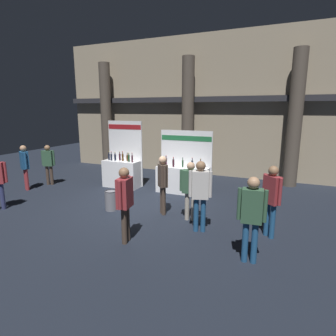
# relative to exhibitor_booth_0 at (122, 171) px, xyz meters

# --- Properties ---
(ground_plane) EXTENTS (26.66, 26.66, 0.00)m
(ground_plane) POSITION_rel_exhibitor_booth_0_xyz_m (1.70, -1.83, -0.64)
(ground_plane) COLOR black
(hall_colonnade) EXTENTS (13.33, 1.08, 6.24)m
(hall_colonnade) POSITION_rel_exhibitor_booth_0_xyz_m (1.70, 3.37, 2.39)
(hall_colonnade) COLOR gray
(hall_colonnade) RESTS_ON ground_plane
(exhibitor_booth_0) EXTENTS (1.50, 0.66, 2.56)m
(exhibitor_booth_0) POSITION_rel_exhibitor_booth_0_xyz_m (0.00, 0.00, 0.00)
(exhibitor_booth_0) COLOR white
(exhibitor_booth_0) RESTS_ON ground_plane
(exhibitor_booth_1) EXTENTS (1.98, 0.66, 2.25)m
(exhibitor_booth_1) POSITION_rel_exhibitor_booth_0_xyz_m (2.47, 0.20, -0.07)
(exhibitor_booth_1) COLOR white
(exhibitor_booth_1) RESTS_ON ground_plane
(trash_bin) EXTENTS (0.38, 0.38, 0.61)m
(trash_bin) POSITION_rel_exhibitor_booth_0_xyz_m (1.11, -2.36, -0.34)
(trash_bin) COLOR slate
(trash_bin) RESTS_ON ground_plane
(visitor_0) EXTENTS (0.60, 0.31, 1.64)m
(visitor_0) POSITION_rel_exhibitor_booth_0_xyz_m (3.57, -2.16, 0.34)
(visitor_0) COLOR #ADA393
(visitor_0) RESTS_ON ground_plane
(visitor_1) EXTENTS (0.37, 0.39, 1.72)m
(visitor_1) POSITION_rel_exhibitor_booth_0_xyz_m (2.69, -2.04, 0.36)
(visitor_1) COLOR #47382D
(visitor_1) RESTS_ON ground_plane
(visitor_2) EXTENTS (0.55, 0.35, 1.80)m
(visitor_2) POSITION_rel_exhibitor_booth_0_xyz_m (4.02, -2.75, 0.44)
(visitor_2) COLOR navy
(visitor_2) RESTS_ON ground_plane
(visitor_3) EXTENTS (0.51, 0.35, 1.61)m
(visitor_3) POSITION_rel_exhibitor_booth_0_xyz_m (-2.86, -0.92, 0.31)
(visitor_3) COLOR #47382D
(visitor_3) RESTS_ON ground_plane
(visitor_4) EXTENTS (0.56, 0.28, 1.76)m
(visitor_4) POSITION_rel_exhibitor_booth_0_xyz_m (5.36, -3.75, 0.42)
(visitor_4) COLOR navy
(visitor_4) RESTS_ON ground_plane
(visitor_5) EXTENTS (0.32, 0.58, 1.76)m
(visitor_5) POSITION_rel_exhibitor_booth_0_xyz_m (2.64, -3.99, 0.43)
(visitor_5) COLOR #47382D
(visitor_5) RESTS_ON ground_plane
(visitor_6) EXTENTS (0.48, 0.41, 1.70)m
(visitor_6) POSITION_rel_exhibitor_booth_0_xyz_m (-3.10, -1.82, 0.37)
(visitor_6) COLOR maroon
(visitor_6) RESTS_ON ground_plane
(visitor_7) EXTENTS (0.44, 0.43, 1.74)m
(visitor_7) POSITION_rel_exhibitor_booth_0_xyz_m (5.64, -2.38, 0.39)
(visitor_7) COLOR navy
(visitor_7) RESTS_ON ground_plane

